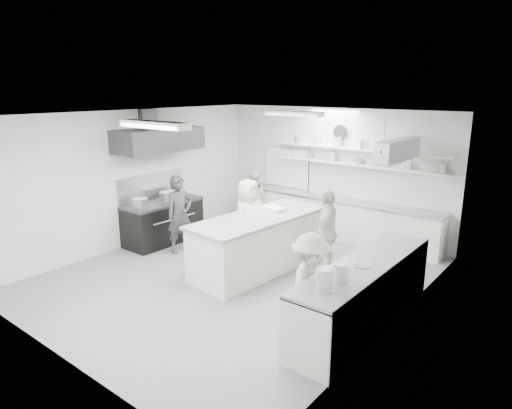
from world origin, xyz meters
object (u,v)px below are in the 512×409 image
Objects in this scene: back_counter at (335,218)px; cook_stove at (180,215)px; prep_island at (259,244)px; stove at (163,223)px; right_counter at (364,294)px; cook_back at (253,200)px.

back_counter is 3.68m from cook_stove.
stove is at bearing -174.07° from prep_island.
cook_stove is (-2.09, -3.01, 0.38)m from back_counter.
right_counter is 1.18× the size of prep_island.
right_counter is (5.25, -0.60, 0.02)m from stove.
stove is at bearing 23.94° from cook_back.
back_counter is at bearing -24.99° from cook_stove.
prep_island is (2.73, 0.07, 0.07)m from stove.
prep_island reaches higher than right_counter.
right_counter is at bearing -85.27° from cook_stove.
back_counter is at bearing 90.98° from prep_island.
cook_back is (-1.95, -0.69, 0.27)m from back_counter.
back_counter is at bearing 157.68° from cook_back.
stove is 2.32m from cook_back.
cook_stove reaches higher than right_counter.
cook_stove is 2.32m from cook_back.
prep_island is at bearing -93.51° from back_counter.
right_counter is (2.35, -3.40, 0.01)m from back_counter.
cook_stove reaches higher than cook_back.
cook_stove reaches higher than back_counter.
cook_stove is (0.81, -0.21, 0.39)m from stove.
back_counter is 1.78× the size of prep_island.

